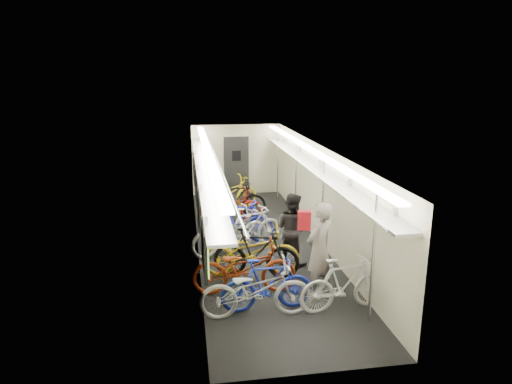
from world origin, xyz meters
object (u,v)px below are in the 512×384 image
object	(u,v)px
passenger_near	(319,249)
backpack	(304,220)
bicycle_0	(256,290)
passenger_mid	(291,229)
bicycle_1	(267,285)

from	to	relation	value
passenger_near	backpack	bearing A→B (deg)	-116.74
bicycle_0	passenger_mid	size ratio (longest dim) A/B	1.20
bicycle_0	backpack	distance (m)	1.88
bicycle_1	passenger_near	xyz separation A→B (m)	(1.06, 0.44, 0.42)
bicycle_1	backpack	size ratio (longest dim) A/B	4.34
passenger_near	backpack	distance (m)	0.75
passenger_mid	backpack	bearing A→B (deg)	136.44
backpack	bicycle_0	bearing A→B (deg)	-115.87
bicycle_0	passenger_near	bearing A→B (deg)	-62.88
bicycle_1	bicycle_0	bearing A→B (deg)	127.13
bicycle_0	bicycle_1	distance (m)	0.29
passenger_near	passenger_mid	world-z (taller)	passenger_near
bicycle_0	backpack	world-z (taller)	backpack
bicycle_0	backpack	bearing A→B (deg)	-41.48
bicycle_1	passenger_near	distance (m)	1.22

